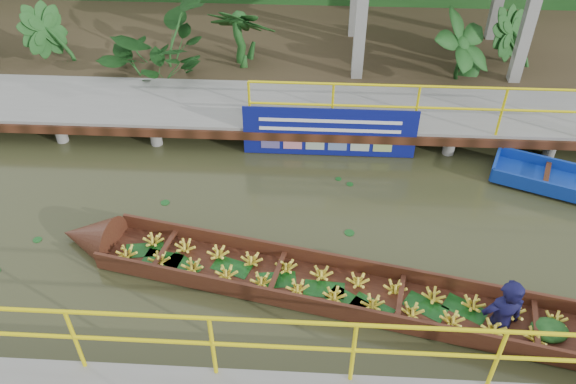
{
  "coord_description": "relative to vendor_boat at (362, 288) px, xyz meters",
  "views": [
    {
      "loc": [
        0.28,
        -6.89,
        6.52
      ],
      "look_at": [
        -0.14,
        0.5,
        0.6
      ],
      "focal_mm": 35.0,
      "sensor_mm": 36.0,
      "label": 1
    }
  ],
  "objects": [
    {
      "name": "ground",
      "position": [
        -1.06,
        1.26,
        -0.24
      ],
      "size": [
        80.0,
        80.0,
        0.0
      ],
      "primitive_type": "plane",
      "color": "#303219",
      "rests_on": "ground"
    },
    {
      "name": "land_strip",
      "position": [
        -1.06,
        8.76,
        -0.02
      ],
      "size": [
        30.0,
        8.0,
        0.45
      ],
      "primitive_type": "cube",
      "color": "#352A1A",
      "rests_on": "ground"
    },
    {
      "name": "far_dock",
      "position": [
        -1.04,
        4.69,
        0.24
      ],
      "size": [
        16.0,
        2.06,
        1.66
      ],
      "color": "gray",
      "rests_on": "ground"
    },
    {
      "name": "vendor_boat",
      "position": [
        0.0,
        0.0,
        0.0
      ],
      "size": [
        9.29,
        2.82,
        2.11
      ],
      "rotation": [
        0.0,
        0.0,
        -0.21
      ],
      "color": "#39170F",
      "rests_on": "ground"
    },
    {
      "name": "blue_banner",
      "position": [
        -0.49,
        3.74,
        0.31
      ],
      "size": [
        3.41,
        0.04,
        1.07
      ],
      "color": "navy",
      "rests_on": "ground"
    },
    {
      "name": "tropical_plants",
      "position": [
        -2.81,
        6.56,
        0.92
      ],
      "size": [
        14.14,
        1.14,
        1.43
      ],
      "color": "#143B13",
      "rests_on": "ground"
    }
  ]
}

